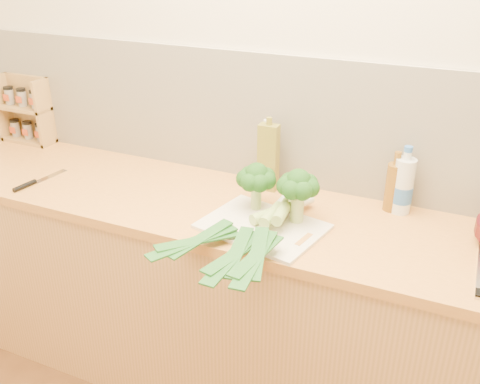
{
  "coord_description": "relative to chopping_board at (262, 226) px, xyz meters",
  "views": [
    {
      "loc": [
        0.62,
        -0.49,
        1.87
      ],
      "look_at": [
        -0.09,
        1.1,
        1.02
      ],
      "focal_mm": 40.0,
      "sensor_mm": 36.0,
      "label": 1
    }
  ],
  "objects": [
    {
      "name": "broccoli_right",
      "position": [
        0.1,
        0.08,
        0.15
      ],
      "size": [
        0.15,
        0.15,
        0.2
      ],
      "color": "#A5BE6E",
      "rests_on": "chopping_board"
    },
    {
      "name": "chopping_board",
      "position": [
        0.0,
        0.0,
        0.0
      ],
      "size": [
        0.48,
        0.39,
        0.01
      ],
      "primitive_type": "cube",
      "rotation": [
        0.0,
        0.0,
        -0.22
      ],
      "color": "white",
      "rests_on": "counter"
    },
    {
      "name": "amber_bottle",
      "position": [
        0.4,
        0.33,
        0.09
      ],
      "size": [
        0.06,
        0.06,
        0.24
      ],
      "color": "brown",
      "rests_on": "counter"
    },
    {
      "name": "leek_back",
      "position": [
        0.07,
        -0.05,
        0.07
      ],
      "size": [
        0.12,
        0.69,
        0.04
      ],
      "rotation": [
        0.0,
        0.0,
        0.09
      ],
      "color": "white",
      "rests_on": "chopping_board"
    },
    {
      "name": "chefs_knife",
      "position": [
        -1.03,
        -0.06,
        0.0
      ],
      "size": [
        0.06,
        0.27,
        0.02
      ],
      "rotation": [
        0.0,
        0.0,
        -0.14
      ],
      "color": "silver",
      "rests_on": "counter"
    },
    {
      "name": "broccoli_left",
      "position": [
        -0.07,
        0.11,
        0.13
      ],
      "size": [
        0.15,
        0.15,
        0.19
      ],
      "color": "#A5BE6E",
      "rests_on": "chopping_board"
    },
    {
      "name": "oil_tin",
      "position": [
        -0.1,
        0.31,
        0.14
      ],
      "size": [
        0.08,
        0.05,
        0.31
      ],
      "color": "olive",
      "rests_on": "counter"
    },
    {
      "name": "glass_bottle",
      "position": [
        -0.13,
        0.35,
        0.11
      ],
      "size": [
        0.07,
        0.07,
        0.29
      ],
      "color": "silver",
      "rests_on": "counter"
    },
    {
      "name": "water_bottle",
      "position": [
        0.43,
        0.33,
        0.1
      ],
      "size": [
        0.08,
        0.08,
        0.25
      ],
      "color": "silver",
      "rests_on": "counter"
    },
    {
      "name": "leek_front",
      "position": [
        -0.03,
        -0.01,
        0.03
      ],
      "size": [
        0.38,
        0.64,
        0.04
      ],
      "rotation": [
        0.0,
        0.0,
        -0.51
      ],
      "color": "white",
      "rests_on": "chopping_board"
    },
    {
      "name": "spice_rack",
      "position": [
        -1.42,
        0.36,
        0.14
      ],
      "size": [
        0.28,
        0.11,
        0.33
      ],
      "color": "tan",
      "rests_on": "counter"
    },
    {
      "name": "leek_mid",
      "position": [
        0.02,
        -0.06,
        0.05
      ],
      "size": [
        0.11,
        0.66,
        0.04
      ],
      "rotation": [
        0.0,
        0.0,
        -0.04
      ],
      "color": "white",
      "rests_on": "chopping_board"
    },
    {
      "name": "counter",
      "position": [
        -0.01,
        0.11,
        -0.46
      ],
      "size": [
        3.2,
        0.62,
        0.9
      ],
      "color": "tan",
      "rests_on": "ground"
    },
    {
      "name": "room_shell",
      "position": [
        -0.01,
        0.4,
        0.26
      ],
      "size": [
        3.5,
        3.5,
        3.5
      ],
      "color": "beige",
      "rests_on": "ground"
    }
  ]
}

